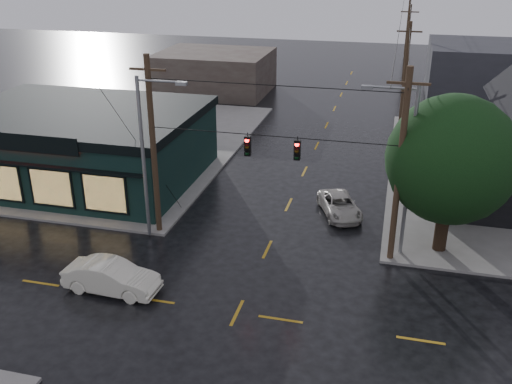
% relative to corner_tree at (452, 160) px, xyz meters
% --- Properties ---
extents(ground_plane, '(160.00, 160.00, 0.00)m').
position_rel_corner_tree_xyz_m(ground_plane, '(-9.02, -8.09, -5.26)').
color(ground_plane, black).
extents(sidewalk_nw, '(28.00, 28.00, 0.15)m').
position_rel_corner_tree_xyz_m(sidewalk_nw, '(-29.02, 11.91, -5.18)').
color(sidewalk_nw, slate).
rests_on(sidewalk_nw, ground).
extents(pizza_shop, '(16.30, 12.34, 4.90)m').
position_rel_corner_tree_xyz_m(pizza_shop, '(-24.02, 4.86, -2.70)').
color(pizza_shop, black).
rests_on(pizza_shop, ground).
extents(corner_tree, '(6.64, 6.64, 8.45)m').
position_rel_corner_tree_xyz_m(corner_tree, '(0.00, 0.00, 0.00)').
color(corner_tree, black).
rests_on(corner_tree, ground).
extents(utility_pole_nw, '(2.00, 0.32, 10.15)m').
position_rel_corner_tree_xyz_m(utility_pole_nw, '(-15.52, -1.59, -5.26)').
color(utility_pole_nw, '#2F1F15').
rests_on(utility_pole_nw, ground).
extents(utility_pole_ne, '(2.00, 0.32, 10.15)m').
position_rel_corner_tree_xyz_m(utility_pole_ne, '(-2.52, -1.59, -5.26)').
color(utility_pole_ne, '#2F1F15').
rests_on(utility_pole_ne, ground).
extents(utility_pole_far_a, '(2.00, 0.32, 9.65)m').
position_rel_corner_tree_xyz_m(utility_pole_far_a, '(-2.52, 19.91, -5.26)').
color(utility_pole_far_a, '#2F1F15').
rests_on(utility_pole_far_a, ground).
extents(utility_pole_far_b, '(2.00, 0.32, 9.15)m').
position_rel_corner_tree_xyz_m(utility_pole_far_b, '(-2.52, 39.91, -5.26)').
color(utility_pole_far_b, '#2F1F15').
rests_on(utility_pole_far_b, ground).
extents(utility_pole_far_c, '(2.00, 0.32, 9.15)m').
position_rel_corner_tree_xyz_m(utility_pole_far_c, '(-2.52, 59.91, -5.26)').
color(utility_pole_far_c, '#2F1F15').
rests_on(utility_pole_far_c, ground).
extents(span_signal_assembly, '(13.00, 0.48, 1.23)m').
position_rel_corner_tree_xyz_m(span_signal_assembly, '(-8.93, -1.59, 0.44)').
color(span_signal_assembly, black).
rests_on(span_signal_assembly, ground).
extents(streetlight_nw, '(5.40, 0.30, 9.15)m').
position_rel_corner_tree_xyz_m(streetlight_nw, '(-15.82, -2.29, -5.26)').
color(streetlight_nw, gray).
rests_on(streetlight_nw, ground).
extents(streetlight_ne, '(5.40, 0.30, 9.15)m').
position_rel_corner_tree_xyz_m(streetlight_ne, '(-2.02, -0.89, -5.26)').
color(streetlight_ne, gray).
rests_on(streetlight_ne, ground).
extents(bg_building_west, '(12.00, 10.00, 4.40)m').
position_rel_corner_tree_xyz_m(bg_building_west, '(-23.02, 31.91, -3.06)').
color(bg_building_west, '#3C2F2C').
rests_on(bg_building_west, ground).
extents(bg_building_east, '(14.00, 12.00, 5.60)m').
position_rel_corner_tree_xyz_m(bg_building_east, '(6.98, 36.91, -2.46)').
color(bg_building_east, '#2A2B2F').
rests_on(bg_building_east, ground).
extents(sedan_cream, '(4.68, 1.80, 1.52)m').
position_rel_corner_tree_xyz_m(sedan_cream, '(-15.27, -7.83, -4.49)').
color(sedan_cream, white).
rests_on(sedan_cream, ground).
extents(suv_silver, '(3.46, 4.75, 1.20)m').
position_rel_corner_tree_xyz_m(suv_silver, '(-5.73, 3.28, -4.66)').
color(suv_silver, '#AEA9A0').
rests_on(suv_silver, ground).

